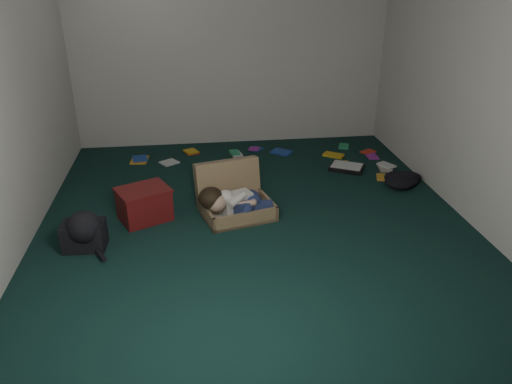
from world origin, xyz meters
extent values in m
plane|color=black|center=(0.00, 0.00, 0.00)|extent=(4.50, 4.50, 0.00)
plane|color=silver|center=(0.00, 2.25, 1.30)|extent=(4.50, 0.00, 4.50)
plane|color=silver|center=(0.00, -2.25, 1.30)|extent=(4.50, 0.00, 4.50)
plane|color=silver|center=(-2.00, 0.00, 1.30)|extent=(0.00, 4.50, 4.50)
plane|color=silver|center=(2.00, 0.00, 1.30)|extent=(0.00, 4.50, 4.50)
cube|color=#967A53|center=(-0.14, 0.06, 0.07)|extent=(0.74, 0.61, 0.15)
cube|color=beige|center=(-0.14, 0.06, 0.04)|extent=(0.67, 0.54, 0.02)
cube|color=#967A53|center=(-0.22, 0.35, 0.23)|extent=(0.68, 0.35, 0.48)
cube|color=white|center=(-0.16, 0.03, 0.16)|extent=(0.32, 0.25, 0.20)
sphere|color=tan|center=(-0.35, -0.04, 0.21)|extent=(0.18, 0.18, 0.18)
ellipsoid|color=black|center=(-0.40, 0.00, 0.25)|extent=(0.23, 0.24, 0.20)
ellipsoid|color=navy|center=(-0.03, 0.08, 0.16)|extent=(0.21, 0.24, 0.20)
cube|color=navy|center=(-0.07, -0.04, 0.15)|extent=(0.27, 0.24, 0.13)
cube|color=navy|center=(0.06, -0.02, 0.13)|extent=(0.23, 0.13, 0.10)
sphere|color=white|center=(0.14, 0.03, 0.11)|extent=(0.10, 0.10, 0.10)
sphere|color=white|center=(0.16, -0.03, 0.10)|extent=(0.09, 0.09, 0.09)
cylinder|color=tan|center=(-0.08, -0.07, 0.20)|extent=(0.18, 0.09, 0.06)
cube|color=maroon|center=(-1.03, 0.13, 0.15)|extent=(0.55, 0.50, 0.29)
cube|color=maroon|center=(-1.03, 0.13, 0.31)|extent=(0.57, 0.53, 0.02)
cube|color=black|center=(1.25, 1.08, 0.02)|extent=(0.47, 0.43, 0.05)
cube|color=white|center=(1.25, 1.08, 0.05)|extent=(0.42, 0.38, 0.01)
cube|color=gold|center=(-1.20, 1.68, 0.01)|extent=(0.20, 0.15, 0.02)
cube|color=red|center=(-0.56, 1.90, 0.01)|extent=(0.25, 0.24, 0.02)
cube|color=silver|center=(-0.01, 1.71, 0.01)|extent=(0.20, 0.23, 0.02)
cube|color=#1C4199|center=(0.58, 1.73, 0.01)|extent=(0.21, 0.24, 0.02)
cube|color=gold|center=(1.21, 1.52, 0.01)|extent=(0.25, 0.23, 0.02)
cube|color=#28955C|center=(1.43, 1.82, 0.01)|extent=(0.21, 0.17, 0.02)
cube|color=purple|center=(1.69, 1.45, 0.01)|extent=(0.25, 0.25, 0.02)
cube|color=beige|center=(1.70, 1.04, 0.01)|extent=(0.19, 0.23, 0.02)
cube|color=gold|center=(1.59, 0.76, 0.01)|extent=(0.22, 0.25, 0.02)
cube|color=red|center=(1.69, 1.60, 0.01)|extent=(0.25, 0.22, 0.02)
cube|color=silver|center=(-0.84, 1.56, 0.01)|extent=(0.22, 0.18, 0.02)
cube|color=#1C4199|center=(0.27, 1.88, 0.01)|extent=(0.25, 0.25, 0.02)
cube|color=gold|center=(1.26, 1.18, 0.01)|extent=(0.17, 0.21, 0.02)
camera|label=1|loc=(-0.54, -4.19, 2.25)|focal=35.00mm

